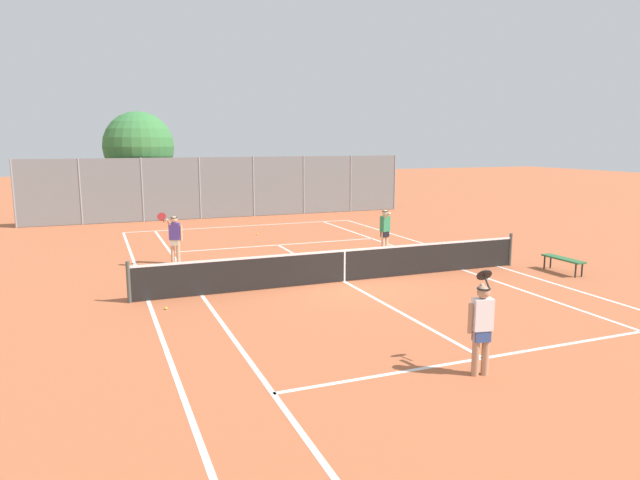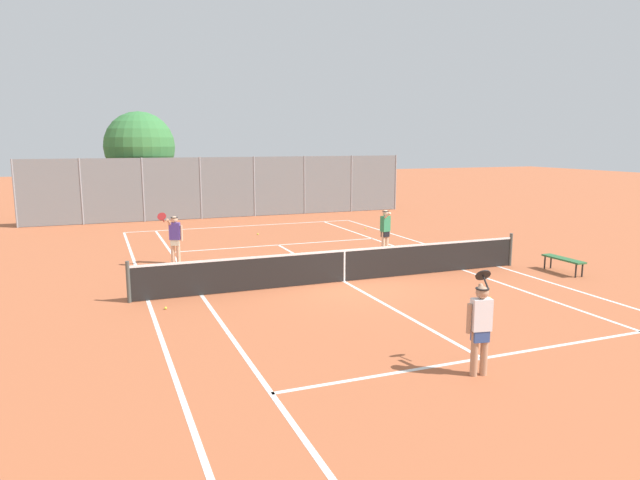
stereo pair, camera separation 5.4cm
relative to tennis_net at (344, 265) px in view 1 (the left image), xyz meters
name	(u,v)px [view 1 (the left image)]	position (x,y,z in m)	size (l,w,h in m)	color
ground_plane	(344,282)	(0.00, 0.00, -0.51)	(120.00, 120.00, 0.00)	#B25B38
court_line_markings	(344,282)	(0.00, 0.00, -0.51)	(11.10, 23.90, 0.01)	silver
tennis_net	(344,265)	(0.00, 0.00, 0.00)	(12.00, 0.10, 1.07)	#474C47
player_near_side	(482,324)	(-0.55, -7.00, 0.42)	(0.77, 0.71, 1.77)	tan
player_far_left	(175,236)	(-4.23, 4.30, 0.42)	(0.85, 0.69, 1.77)	#D8A884
player_far_right	(385,229)	(3.08, 3.29, 0.40)	(0.44, 0.55, 1.60)	beige
loose_tennis_ball_0	(257,234)	(-0.09, 9.11, -0.48)	(0.07, 0.07, 0.07)	#D1DB33
loose_tennis_ball_1	(490,298)	(2.74, -3.10, -0.48)	(0.07, 0.07, 0.07)	#D1DB33
loose_tennis_ball_2	(166,308)	(-5.17, -0.95, -0.48)	(0.07, 0.07, 0.07)	#D1DB33
loose_tennis_ball_3	(365,229)	(4.99, 8.80, -0.48)	(0.07, 0.07, 0.07)	#D1DB33
courtside_bench	(563,260)	(6.77, -1.45, -0.10)	(0.36, 1.50, 0.47)	#2D6638
back_fence	(227,187)	(0.00, 15.28, 1.11)	(20.31, 0.08, 3.23)	gray
tree_behind_left	(138,148)	(-4.28, 17.39, 3.16)	(3.69, 3.69, 5.60)	brown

